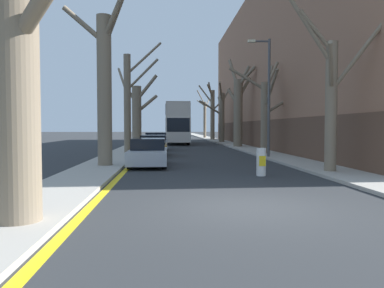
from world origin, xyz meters
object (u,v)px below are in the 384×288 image
object	(u,v)px
street_tree_left_3	(138,114)
street_tree_right_1	(265,110)
lamp_post	(267,92)
street_tree_left_0	(18,30)
street_tree_left_1	(105,81)
street_tree_right_0	(331,96)
parked_car_0	(148,153)
traffic_bollard	(261,162)
street_tree_right_5	(205,118)
street_tree_right_2	(238,107)
street_tree_right_4	(212,112)
parked_car_1	(153,146)
double_decker_bus	(177,121)
street_tree_left_2	(129,100)
parked_car_2	(156,142)
street_tree_right_3	(221,115)

from	to	relation	value
street_tree_left_3	street_tree_right_1	bearing A→B (deg)	-48.92
street_tree_right_1	lamp_post	world-z (taller)	lamp_post
street_tree_left_0	street_tree_right_1	bearing A→B (deg)	62.43
street_tree_left_1	street_tree_right_0	xyz separation A→B (m)	(9.51, -3.02, -0.91)
parked_car_0	traffic_bollard	world-z (taller)	parked_car_0
street_tree_right_5	street_tree_left_0	bearing A→B (deg)	-99.12
street_tree_left_1	traffic_bollard	distance (m)	8.22
street_tree_left_0	street_tree_right_2	size ratio (longest dim) A/B	0.98
street_tree_right_1	street_tree_right_4	distance (m)	29.47
parked_car_1	street_tree_left_0	bearing A→B (deg)	-95.85
traffic_bollard	street_tree_right_4	bearing A→B (deg)	85.81
street_tree_right_1	parked_car_0	world-z (taller)	street_tree_right_1
street_tree_right_2	street_tree_right_4	bearing A→B (deg)	90.11
parked_car_0	traffic_bollard	xyz separation A→B (m)	(4.61, -4.11, -0.10)
street_tree_left_1	parked_car_1	bearing A→B (deg)	74.81
street_tree_right_4	street_tree_left_3	bearing A→B (deg)	-117.29
street_tree_left_0	street_tree_right_0	bearing A→B (deg)	38.96
street_tree_left_3	street_tree_right_2	xyz separation A→B (m)	(9.53, -1.71, 0.54)
street_tree_right_4	double_decker_bus	xyz separation A→B (m)	(-5.51, -11.50, -1.56)
street_tree_right_0	traffic_bollard	distance (m)	3.96
street_tree_left_2	double_decker_bus	xyz separation A→B (m)	(3.79, 17.16, -1.24)
street_tree_left_1	street_tree_left_2	world-z (taller)	street_tree_left_1
parked_car_2	lamp_post	size ratio (longest dim) A/B	0.55
street_tree_left_0	street_tree_right_5	bearing A→B (deg)	80.88
street_tree_left_0	street_tree_left_1	size ratio (longest dim) A/B	0.96
parked_car_0	lamp_post	size ratio (longest dim) A/B	0.61
street_tree_right_3	parked_car_2	world-z (taller)	street_tree_right_3
parked_car_0	parked_car_2	world-z (taller)	parked_car_2
street_tree_right_2	lamp_post	world-z (taller)	street_tree_right_2
street_tree_left_0	double_decker_bus	world-z (taller)	street_tree_left_0
street_tree_right_2	lamp_post	size ratio (longest dim) A/B	1.17
street_tree_left_0	street_tree_left_3	xyz separation A→B (m)	(-0.09, 29.33, -0.48)
lamp_post	street_tree_left_3	bearing A→B (deg)	122.35
street_tree_left_3	street_tree_right_1	world-z (taller)	street_tree_left_3
street_tree_left_3	street_tree_right_4	distance (m)	20.73
parked_car_2	street_tree_right_1	bearing A→B (deg)	-36.84
street_tree_right_2	street_tree_right_4	size ratio (longest dim) A/B	1.01
street_tree_left_0	street_tree_right_0	xyz separation A→B (m)	(9.37, 7.58, -0.55)
street_tree_left_0	lamp_post	world-z (taller)	street_tree_left_0
street_tree_left_2	parked_car_0	size ratio (longest dim) A/B	1.85
street_tree_right_3	lamp_post	xyz separation A→B (m)	(-0.54, -23.09, 0.63)
parked_car_0	street_tree_left_0	bearing A→B (deg)	-99.20
parked_car_0	traffic_bollard	distance (m)	6.18
street_tree_left_2	lamp_post	xyz separation A→B (m)	(8.73, -3.83, 0.24)
street_tree_right_0	street_tree_right_4	distance (m)	40.17
street_tree_left_1	parked_car_2	distance (m)	14.02
street_tree_left_2	street_tree_right_4	xyz separation A→B (m)	(9.30, 28.66, 0.32)
street_tree_right_4	lamp_post	distance (m)	32.50
street_tree_left_2	street_tree_left_1	bearing A→B (deg)	-91.66
street_tree_left_3	lamp_post	world-z (taller)	lamp_post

